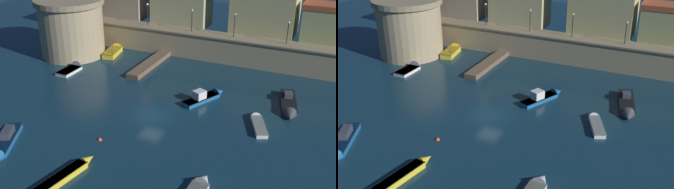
% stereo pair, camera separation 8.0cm
% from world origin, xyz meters
% --- Properties ---
extents(ground_plane, '(110.86, 110.86, 0.00)m').
position_xyz_m(ground_plane, '(0.00, 0.00, 0.00)').
color(ground_plane, '#112D3D').
extents(quay_wall, '(44.94, 3.25, 3.89)m').
position_xyz_m(quay_wall, '(0.00, 19.95, 1.96)').
color(quay_wall, '#9E8966').
rests_on(quay_wall, ground).
extents(old_town_backdrop, '(39.86, 6.09, 8.42)m').
position_xyz_m(old_town_backdrop, '(-1.20, 23.96, 7.37)').
color(old_town_backdrop, gray).
rests_on(old_town_backdrop, ground).
extents(fortress_tower, '(10.35, 10.35, 8.73)m').
position_xyz_m(fortress_tower, '(-19.87, 12.82, 4.42)').
color(fortress_tower, '#9E8966').
rests_on(fortress_tower, ground).
extents(pier_dock, '(1.84, 10.56, 0.70)m').
position_xyz_m(pier_dock, '(-6.87, 13.20, 0.34)').
color(pier_dock, brown).
rests_on(pier_dock, ground).
extents(quay_lamp_0, '(0.32, 0.32, 3.49)m').
position_xyz_m(quay_lamp_0, '(-10.56, 19.95, 6.21)').
color(quay_lamp_0, black).
rests_on(quay_lamp_0, quay_wall).
extents(quay_lamp_1, '(0.32, 0.32, 3.32)m').
position_xyz_m(quay_lamp_1, '(-3.13, 19.95, 6.11)').
color(quay_lamp_1, black).
rests_on(quay_lamp_1, quay_wall).
extents(quay_lamp_2, '(0.32, 0.32, 3.47)m').
position_xyz_m(quay_lamp_2, '(3.42, 19.95, 6.20)').
color(quay_lamp_2, black).
rests_on(quay_lamp_2, quay_wall).
extents(quay_lamp_3, '(0.32, 0.32, 3.18)m').
position_xyz_m(quay_lamp_3, '(10.94, 19.95, 6.03)').
color(quay_lamp_3, black).
rests_on(quay_lamp_3, quay_wall).
extents(moored_boat_0, '(2.78, 5.75, 1.72)m').
position_xyz_m(moored_boat_0, '(-14.44, 15.96, 0.43)').
color(moored_boat_0, gold).
rests_on(moored_boat_0, ground).
extents(moored_boat_1, '(3.20, 5.48, 1.12)m').
position_xyz_m(moored_boat_1, '(11.45, 2.99, 0.28)').
color(moored_boat_1, white).
rests_on(moored_boat_1, ground).
extents(moored_boat_2, '(4.50, 7.08, 1.72)m').
position_xyz_m(moored_boat_2, '(-10.11, -11.93, 0.41)').
color(moored_boat_2, '#195689').
rests_on(moored_boat_2, ground).
extents(moored_boat_3, '(4.03, 6.46, 1.91)m').
position_xyz_m(moored_boat_3, '(4.28, 6.52, 0.40)').
color(moored_boat_3, '#195689').
rests_on(moored_boat_3, ground).
extents(moored_boat_4, '(3.26, 7.54, 1.63)m').
position_xyz_m(moored_boat_4, '(13.85, 8.14, 0.37)').
color(moored_boat_4, '#333338').
rests_on(moored_boat_4, ground).
extents(moored_boat_6, '(1.99, 4.66, 1.79)m').
position_xyz_m(moored_boat_6, '(-16.05, 7.49, 0.25)').
color(moored_boat_6, white).
rests_on(moored_boat_6, ground).
extents(moored_boat_7, '(2.21, 7.41, 1.05)m').
position_xyz_m(moored_boat_7, '(-1.54, -13.34, 0.34)').
color(moored_boat_7, gold).
rests_on(moored_boat_7, ground).
extents(mooring_buoy_0, '(0.45, 0.45, 0.45)m').
position_xyz_m(mooring_buoy_0, '(-2.33, -6.89, 0.00)').
color(mooring_buoy_0, '#EA4C19').
rests_on(mooring_buoy_0, ground).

